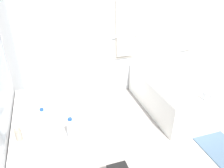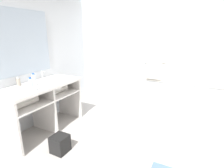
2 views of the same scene
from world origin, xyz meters
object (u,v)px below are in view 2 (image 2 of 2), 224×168
at_px(water_bottle_2, 34,80).
at_px(waste_bin, 60,144).
at_px(water_bottle_1, 31,85).
at_px(soap_dispenser, 18,82).
at_px(bathtub, 178,119).

xyz_separation_m(water_bottle_2, waste_bin, (0.71, -0.24, -0.86)).
xyz_separation_m(water_bottle_1, water_bottle_2, (-0.23, 0.24, -0.00)).
distance_m(water_bottle_2, soap_dispenser, 0.26).
relative_size(water_bottle_1, soap_dispenser, 1.46).
bearing_deg(soap_dispenser, water_bottle_1, -14.78).
relative_size(water_bottle_1, waste_bin, 0.84).
relative_size(soap_dispenser, waste_bin, 0.58).
bearing_deg(water_bottle_2, soap_dispenser, -152.08).
relative_size(bathtub, water_bottle_1, 7.41).
distance_m(water_bottle_1, soap_dispenser, 0.48).
bearing_deg(waste_bin, soap_dispenser, 172.78).
bearing_deg(soap_dispenser, water_bottle_2, 27.92).
relative_size(water_bottle_2, soap_dispenser, 1.39).
bearing_deg(soap_dispenser, bathtub, 25.55).
distance_m(soap_dispenser, waste_bin, 1.26).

